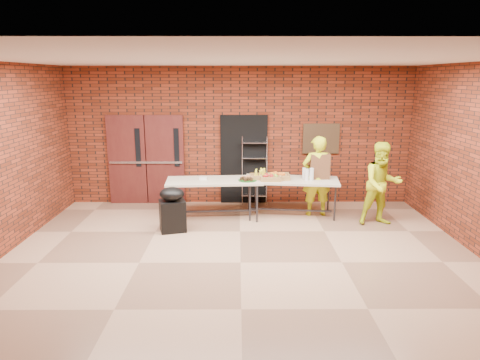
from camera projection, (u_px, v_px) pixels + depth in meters
name	position (u px, v px, depth m)	size (l,w,h in m)	color
room	(241.00, 167.00, 6.59)	(8.08, 7.08, 3.28)	brown
double_doors	(146.00, 160.00, 10.05)	(1.78, 0.12, 2.10)	#491A15
dark_doorway	(244.00, 160.00, 10.08)	(1.10, 0.06, 2.10)	black
bronze_plaque	(321.00, 139.00, 9.97)	(0.85, 0.04, 0.70)	#3F2D19
wire_rack	(254.00, 171.00, 10.01)	(0.59, 0.20, 1.61)	#A8A8AF
table_left	(214.00, 183.00, 9.06)	(2.07, 0.97, 0.83)	#C1B193
table_right	(291.00, 182.00, 9.15)	(2.09, 1.08, 0.82)	#C1B193
basket_bananas	(259.00, 177.00, 9.13)	(0.41, 0.32, 0.13)	olive
basket_oranges	(279.00, 176.00, 9.13)	(0.45, 0.35, 0.14)	olive
basket_apples	(271.00, 178.00, 9.00)	(0.43, 0.33, 0.13)	olive
muffin_tray	(248.00, 178.00, 8.97)	(0.39, 0.39, 0.10)	#134915
napkin_box	(203.00, 178.00, 9.08)	(0.16, 0.11, 0.05)	silver
coffee_dispenser	(319.00, 165.00, 9.20)	(0.41, 0.37, 0.54)	brown
cup_stack_front	(307.00, 175.00, 8.99)	(0.08, 0.08, 0.25)	silver
cup_stack_mid	(312.00, 174.00, 8.97)	(0.09, 0.09, 0.27)	silver
cup_stack_back	(304.00, 173.00, 9.17)	(0.08, 0.08, 0.24)	silver
covered_grill	(172.00, 209.00, 8.31)	(0.57, 0.52, 0.88)	black
volunteer_woman	(317.00, 176.00, 9.19)	(0.63, 0.42, 1.74)	#C3D017
volunteer_man	(382.00, 184.00, 8.61)	(0.82, 0.64, 1.70)	#C3D017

